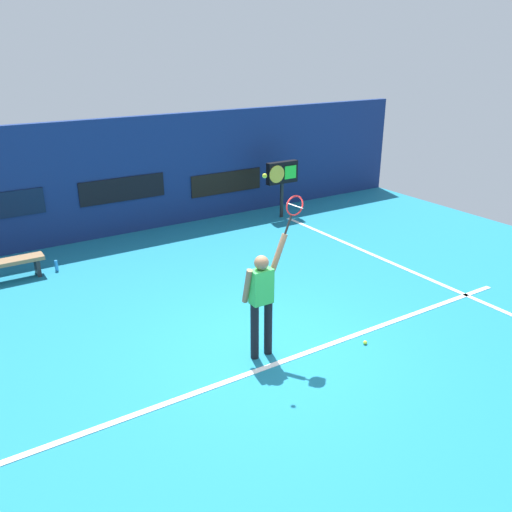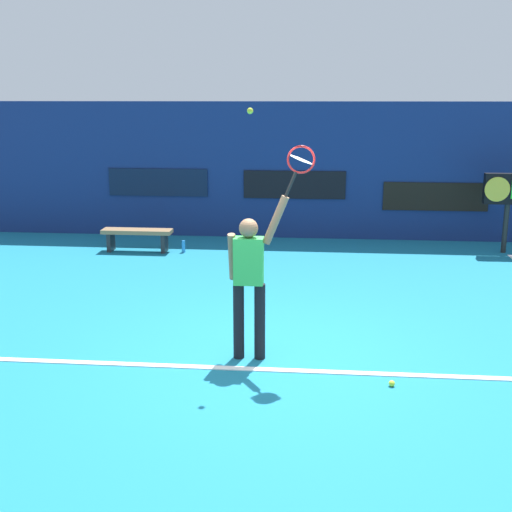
# 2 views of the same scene
# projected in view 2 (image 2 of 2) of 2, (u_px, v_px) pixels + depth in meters

# --- Properties ---
(ground_plane) EXTENTS (18.00, 18.00, 0.00)m
(ground_plane) POSITION_uv_depth(u_px,v_px,m) (272.00, 355.00, 7.85)
(ground_plane) COLOR teal
(back_wall) EXTENTS (18.00, 0.20, 2.93)m
(back_wall) POSITION_uv_depth(u_px,v_px,m) (295.00, 171.00, 14.09)
(back_wall) COLOR navy
(back_wall) RESTS_ON ground_plane
(sponsor_banner_center) EXTENTS (2.20, 0.03, 0.60)m
(sponsor_banner_center) POSITION_uv_depth(u_px,v_px,m) (294.00, 185.00, 14.04)
(sponsor_banner_center) COLOR black
(sponsor_banner_portside) EXTENTS (2.20, 0.03, 0.60)m
(sponsor_banner_portside) POSITION_uv_depth(u_px,v_px,m) (158.00, 182.00, 14.31)
(sponsor_banner_portside) COLOR #0C1933
(sponsor_banner_starboard) EXTENTS (2.20, 0.03, 0.60)m
(sponsor_banner_starboard) POSITION_uv_depth(u_px,v_px,m) (436.00, 197.00, 13.82)
(sponsor_banner_starboard) COLOR black
(court_baseline) EXTENTS (10.00, 0.10, 0.01)m
(court_baseline) POSITION_uv_depth(u_px,v_px,m) (270.00, 370.00, 7.42)
(court_baseline) COLOR white
(court_baseline) RESTS_ON ground_plane
(tennis_player) EXTENTS (0.70, 0.31, 1.96)m
(tennis_player) POSITION_uv_depth(u_px,v_px,m) (249.00, 276.00, 7.54)
(tennis_player) COLOR black
(tennis_player) RESTS_ON ground_plane
(tennis_racket) EXTENTS (0.41, 0.27, 0.62)m
(tennis_racket) POSITION_uv_depth(u_px,v_px,m) (300.00, 163.00, 7.17)
(tennis_racket) COLOR black
(tennis_ball) EXTENTS (0.07, 0.07, 0.07)m
(tennis_ball) POSITION_uv_depth(u_px,v_px,m) (250.00, 111.00, 7.05)
(tennis_ball) COLOR #CCE033
(scoreboard_clock) EXTENTS (0.96, 0.20, 1.58)m
(scoreboard_clock) POSITION_uv_depth(u_px,v_px,m) (508.00, 192.00, 12.71)
(scoreboard_clock) COLOR black
(scoreboard_clock) RESTS_ON ground_plane
(court_bench) EXTENTS (1.40, 0.36, 0.45)m
(court_bench) POSITION_uv_depth(u_px,v_px,m) (137.00, 235.00, 13.02)
(court_bench) COLOR olive
(court_bench) RESTS_ON ground_plane
(water_bottle) EXTENTS (0.07, 0.07, 0.24)m
(water_bottle) POSITION_uv_depth(u_px,v_px,m) (183.00, 246.00, 12.99)
(water_bottle) COLOR #338CD8
(water_bottle) RESTS_ON ground_plane
(spare_ball) EXTENTS (0.07, 0.07, 0.07)m
(spare_ball) POSITION_uv_depth(u_px,v_px,m) (392.00, 383.00, 7.00)
(spare_ball) COLOR #CCE033
(spare_ball) RESTS_ON ground_plane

